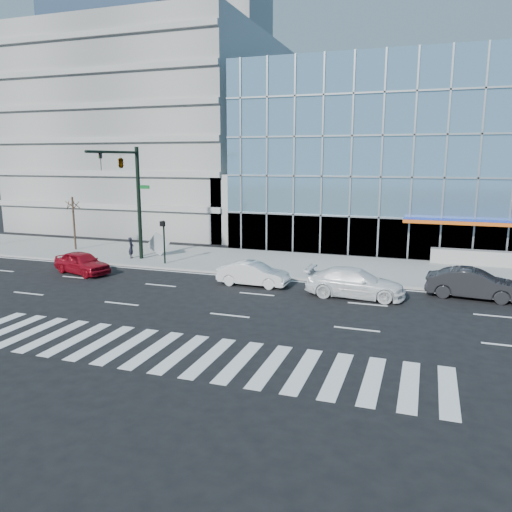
{
  "coord_description": "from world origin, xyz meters",
  "views": [
    {
      "loc": [
        8.6,
        -25.1,
        7.35
      ],
      "look_at": [
        -1.08,
        3.0,
        1.52
      ],
      "focal_mm": 35.0,
      "sensor_mm": 36.0,
      "label": 1
    }
  ],
  "objects_px": {
    "white_sedan": "(253,274)",
    "tilted_panel": "(158,244)",
    "white_suv": "(355,283)",
    "dark_sedan": "(473,284)",
    "pedestrian": "(131,248)",
    "ped_signal_post": "(164,235)",
    "traffic_signal": "(126,176)",
    "red_sedan": "(82,263)",
    "street_tree_near": "(73,204)"
  },
  "relations": [
    {
      "from": "white_suv",
      "to": "dark_sedan",
      "type": "relative_size",
      "value": 1.11
    },
    {
      "from": "traffic_signal",
      "to": "white_sedan",
      "type": "distance_m",
      "value": 11.86
    },
    {
      "from": "ped_signal_post",
      "to": "street_tree_near",
      "type": "relative_size",
      "value": 0.71
    },
    {
      "from": "dark_sedan",
      "to": "pedestrian",
      "type": "bearing_deg",
      "value": 88.19
    },
    {
      "from": "traffic_signal",
      "to": "tilted_panel",
      "type": "bearing_deg",
      "value": 74.94
    },
    {
      "from": "ped_signal_post",
      "to": "white_suv",
      "type": "relative_size",
      "value": 0.57
    },
    {
      "from": "red_sedan",
      "to": "white_sedan",
      "type": "bearing_deg",
      "value": -69.21
    },
    {
      "from": "red_sedan",
      "to": "street_tree_near",
      "type": "bearing_deg",
      "value": 58.37
    },
    {
      "from": "street_tree_near",
      "to": "ped_signal_post",
      "type": "bearing_deg",
      "value": -15.06
    },
    {
      "from": "white_sedan",
      "to": "pedestrian",
      "type": "bearing_deg",
      "value": 70.51
    },
    {
      "from": "red_sedan",
      "to": "pedestrian",
      "type": "distance_m",
      "value": 4.89
    },
    {
      "from": "tilted_panel",
      "to": "ped_signal_post",
      "type": "bearing_deg",
      "value": -66.57
    },
    {
      "from": "red_sedan",
      "to": "tilted_panel",
      "type": "bearing_deg",
      "value": -1.21
    },
    {
      "from": "traffic_signal",
      "to": "red_sedan",
      "type": "xyz_separation_m",
      "value": [
        -1.32,
        -3.52,
        -5.44
      ]
    },
    {
      "from": "street_tree_near",
      "to": "red_sedan",
      "type": "distance_m",
      "value": 9.13
    },
    {
      "from": "white_suv",
      "to": "dark_sedan",
      "type": "distance_m",
      "value": 6.25
    },
    {
      "from": "dark_sedan",
      "to": "pedestrian",
      "type": "relative_size",
      "value": 3.12
    },
    {
      "from": "traffic_signal",
      "to": "red_sedan",
      "type": "bearing_deg",
      "value": -110.56
    },
    {
      "from": "white_suv",
      "to": "tilted_panel",
      "type": "height_order",
      "value": "tilted_panel"
    },
    {
      "from": "street_tree_near",
      "to": "red_sedan",
      "type": "bearing_deg",
      "value": -48.65
    },
    {
      "from": "street_tree_near",
      "to": "white_sedan",
      "type": "distance_m",
      "value": 18.34
    },
    {
      "from": "red_sedan",
      "to": "dark_sedan",
      "type": "bearing_deg",
      "value": -68.21
    },
    {
      "from": "traffic_signal",
      "to": "dark_sedan",
      "type": "distance_m",
      "value": 22.85
    },
    {
      "from": "ped_signal_post",
      "to": "traffic_signal",
      "type": "bearing_deg",
      "value": -171.48
    },
    {
      "from": "dark_sedan",
      "to": "red_sedan",
      "type": "xyz_separation_m",
      "value": [
        -23.48,
        -1.96,
        -0.06
      ]
    },
    {
      "from": "traffic_signal",
      "to": "white_suv",
      "type": "distance_m",
      "value": 17.35
    },
    {
      "from": "ped_signal_post",
      "to": "white_suv",
      "type": "distance_m",
      "value": 14.22
    },
    {
      "from": "white_suv",
      "to": "red_sedan",
      "type": "distance_m",
      "value": 17.48
    },
    {
      "from": "white_sedan",
      "to": "tilted_panel",
      "type": "bearing_deg",
      "value": 61.15
    },
    {
      "from": "pedestrian",
      "to": "street_tree_near",
      "type": "bearing_deg",
      "value": 58.03
    },
    {
      "from": "street_tree_near",
      "to": "tilted_panel",
      "type": "xyz_separation_m",
      "value": [
        7.72,
        -0.27,
        -2.72
      ]
    },
    {
      "from": "white_sedan",
      "to": "pedestrian",
      "type": "distance_m",
      "value": 11.66
    },
    {
      "from": "dark_sedan",
      "to": "red_sedan",
      "type": "distance_m",
      "value": 23.56
    },
    {
      "from": "white_sedan",
      "to": "tilted_panel",
      "type": "distance_m",
      "value": 10.9
    },
    {
      "from": "street_tree_near",
      "to": "traffic_signal",
      "type": "bearing_deg",
      "value": -22.71
    },
    {
      "from": "white_sedan",
      "to": "dark_sedan",
      "type": "relative_size",
      "value": 0.88
    },
    {
      "from": "traffic_signal",
      "to": "white_sedan",
      "type": "height_order",
      "value": "traffic_signal"
    },
    {
      "from": "traffic_signal",
      "to": "dark_sedan",
      "type": "xyz_separation_m",
      "value": [
        22.16,
        -1.57,
        -5.38
      ]
    },
    {
      "from": "ped_signal_post",
      "to": "pedestrian",
      "type": "xyz_separation_m",
      "value": [
        -3.26,
        0.95,
        -1.22
      ]
    },
    {
      "from": "traffic_signal",
      "to": "street_tree_near",
      "type": "height_order",
      "value": "traffic_signal"
    },
    {
      "from": "white_sedan",
      "to": "dark_sedan",
      "type": "distance_m",
      "value": 12.06
    },
    {
      "from": "ped_signal_post",
      "to": "white_suv",
      "type": "height_order",
      "value": "ped_signal_post"
    },
    {
      "from": "ped_signal_post",
      "to": "street_tree_near",
      "type": "height_order",
      "value": "street_tree_near"
    },
    {
      "from": "dark_sedan",
      "to": "ped_signal_post",
      "type": "bearing_deg",
      "value": 89.74
    },
    {
      "from": "dark_sedan",
      "to": "street_tree_near",
      "type": "bearing_deg",
      "value": 86.62
    },
    {
      "from": "dark_sedan",
      "to": "pedestrian",
      "type": "height_order",
      "value": "pedestrian"
    },
    {
      "from": "ped_signal_post",
      "to": "dark_sedan",
      "type": "xyz_separation_m",
      "value": [
        19.66,
        -1.94,
        -1.35
      ]
    },
    {
      "from": "red_sedan",
      "to": "pedestrian",
      "type": "height_order",
      "value": "pedestrian"
    },
    {
      "from": "white_suv",
      "to": "ped_signal_post",
      "type": "bearing_deg",
      "value": 75.7
    },
    {
      "from": "white_sedan",
      "to": "red_sedan",
      "type": "height_order",
      "value": "red_sedan"
    }
  ]
}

